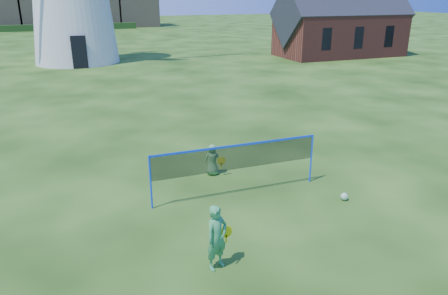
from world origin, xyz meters
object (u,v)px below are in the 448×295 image
player_girl (217,238)px  player_boy (213,160)px  chapel (341,25)px  play_ball (344,197)px  badminton_net (236,158)px

player_girl → player_boy: bearing=48.3°
chapel → play_ball: (-17.83, -25.73, -2.74)m
badminton_net → player_girl: badminton_net is taller
player_girl → play_ball: (4.48, 1.69, -0.62)m
player_boy → play_ball: bearing=155.8°
chapel → badminton_net: (-20.56, -24.26, -1.71)m
chapel → player_girl: bearing=-129.1°
badminton_net → player_girl: size_ratio=3.46×
player_boy → play_ball: size_ratio=4.69×
chapel → player_boy: chapel is taller
badminton_net → play_ball: size_ratio=22.95×
badminton_net → chapel: bearing=49.7°
badminton_net → player_girl: (-1.75, -3.16, -0.41)m
chapel → play_ball: size_ratio=54.51×
player_girl → player_boy: (1.58, 4.76, -0.21)m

